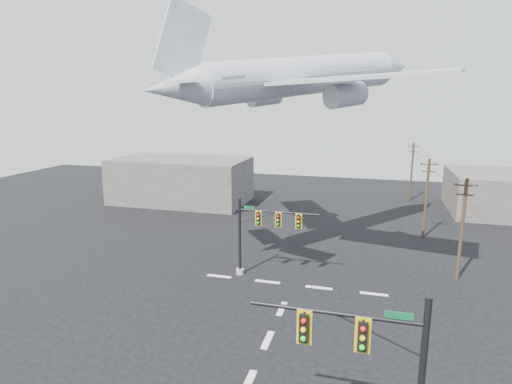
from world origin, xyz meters
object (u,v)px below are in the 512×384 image
(signal_mast_near, at_px, (381,379))
(utility_pole_a, at_px, (462,228))
(signal_mast_far, at_px, (259,233))
(airliner, at_px, (304,77))
(utility_pole_b, at_px, (426,197))
(utility_pole_c, at_px, (412,170))

(signal_mast_near, xyz_separation_m, utility_pole_a, (6.13, 20.02, 0.36))
(signal_mast_far, bearing_deg, signal_mast_near, -61.13)
(signal_mast_near, height_order, airliner, airliner)
(signal_mast_near, height_order, signal_mast_far, signal_mast_near)
(utility_pole_a, distance_m, airliner, 17.23)
(signal_mast_far, distance_m, utility_pole_b, 19.59)
(signal_mast_far, bearing_deg, utility_pole_b, 45.68)
(utility_pole_a, relative_size, utility_pole_b, 0.99)
(utility_pole_a, bearing_deg, airliner, 177.88)
(signal_mast_far, relative_size, airliner, 0.26)
(signal_mast_near, distance_m, airliner, 25.43)
(utility_pole_a, bearing_deg, utility_pole_b, 102.77)
(utility_pole_a, distance_m, utility_pole_c, 27.67)
(signal_mast_far, height_order, airliner, airliner)
(utility_pole_c, bearing_deg, signal_mast_far, -90.21)
(signal_mast_near, height_order, utility_pole_a, utility_pole_a)
(signal_mast_far, relative_size, utility_pole_b, 0.81)
(signal_mast_near, xyz_separation_m, utility_pole_b, (4.62, 30.44, 0.39))
(signal_mast_far, height_order, utility_pole_b, utility_pole_b)
(signal_mast_near, bearing_deg, utility_pole_a, 72.98)
(utility_pole_b, height_order, airliner, airliner)
(utility_pole_b, xyz_separation_m, utility_pole_c, (-0.13, 17.20, 0.00))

